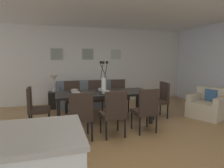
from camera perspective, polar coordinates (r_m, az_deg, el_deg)
The scene contains 28 objects.
ground_plane at distance 3.85m, azimuth 1.78°, elevation -15.58°, with size 9.00×9.00×0.00m, color olive.
back_wall_panel at distance 6.71m, azimuth -6.87°, elevation 5.62°, with size 9.00×0.10×2.60m, color silver.
ceiling_panel at distance 4.09m, azimuth 0.04°, elevation 23.55°, with size 9.00×7.20×0.08m, color white.
dining_table at distance 4.46m, azimuth -2.50°, elevation -3.37°, with size 2.20×0.90×0.74m.
dining_chair_near_left at distance 3.56m, azimuth -9.60°, elevation -8.90°, with size 0.46×0.46×0.92m.
dining_chair_near_right at distance 5.23m, azimuth -11.80°, elevation -3.69°, with size 0.46×0.46×0.92m.
dining_chair_far_left at distance 3.66m, azimuth 0.57°, elevation -8.31°, with size 0.47×0.47×0.92m.
dining_chair_far_right at distance 5.31m, azimuth -4.67°, elevation -3.38°, with size 0.45×0.45×0.92m.
dining_chair_mid_left at distance 3.95m, azimuth 10.20°, elevation -7.26°, with size 0.46×0.46×0.92m.
dining_chair_mid_right at distance 5.50m, azimuth 2.19°, elevation -3.00°, with size 0.44×0.44×0.92m.
dining_chair_head_west at distance 4.39m, azimuth -22.15°, elevation -6.23°, with size 0.45×0.45×0.92m.
dining_chair_head_east at distance 5.06m, azimuth 14.41°, elevation -4.13°, with size 0.46×0.46×0.92m.
centerpiece_vase at distance 4.41m, azimuth -2.52°, elevation 1.14°, with size 0.21×0.23×0.73m.
placemat_near_left at distance 4.14m, azimuth -10.75°, elevation -3.31°, with size 0.32×0.32×0.01m, color black.
bowl_near_left at distance 4.13m, azimuth -10.76°, elevation -2.80°, with size 0.17×0.17×0.07m.
placemat_near_right at distance 4.54m, azimuth -11.25°, elevation -2.39°, with size 0.32×0.32×0.01m, color black.
bowl_near_right at distance 4.53m, azimuth -11.26°, elevation -1.93°, with size 0.17×0.17×0.07m.
placemat_far_left at distance 4.25m, azimuth -1.85°, elevation -2.90°, with size 0.32×0.32×0.01m, color black.
bowl_far_left at distance 4.25m, azimuth -1.86°, elevation -2.40°, with size 0.17×0.17×0.07m.
placemat_far_right at distance 4.64m, azimuth -3.10°, elevation -2.04°, with size 0.32×0.32×0.01m, color black.
bowl_far_right at distance 4.63m, azimuth -3.10°, elevation -1.59°, with size 0.17×0.17×0.07m.
sofa at distance 6.26m, azimuth -7.25°, elevation -3.93°, with size 2.02×0.84×0.80m.
side_table at distance 6.11m, azimuth -17.01°, elevation -4.66°, with size 0.36×0.36×0.52m, color black.
table_lamp at distance 6.01m, azimuth -17.24°, elevation 1.25°, with size 0.22×0.22×0.51m.
armchair at distance 5.59m, azimuth 26.97°, elevation -6.00°, with size 1.06×1.06×0.75m.
framed_picture_left at distance 6.55m, azimuth -16.36°, elevation 8.73°, with size 0.41×0.03×0.39m.
framed_picture_center at distance 6.63m, azimuth -7.36°, elevation 8.95°, with size 0.41×0.03×0.40m.
framed_picture_right at distance 6.87m, azimuth 1.22°, elevation 8.95°, with size 0.37×0.03×0.34m.
Camera 1 is at (-1.11, -3.37, 1.50)m, focal length 30.20 mm.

